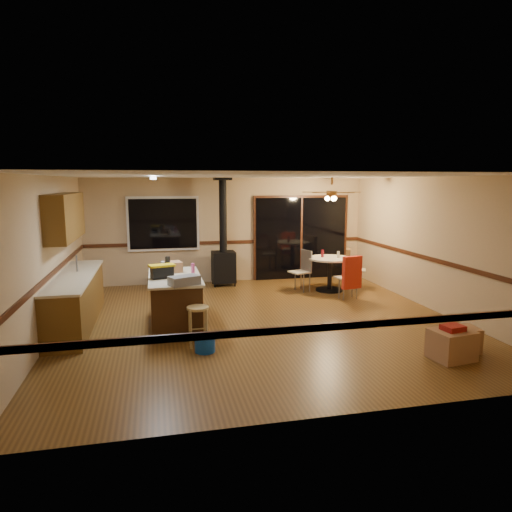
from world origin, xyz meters
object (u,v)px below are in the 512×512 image
object	(u,v)px
blue_bucket	(205,343)
chair_right	(349,264)
toolbox_grey	(184,280)
dining_table	(330,268)
chair_left	(303,266)
bar_stool	(198,326)
toolbox_black	(162,272)
box_under_window	(160,280)
wood_stove	(223,256)
kitchen_island	(175,301)
box_corner_a	(452,345)
chair_near	(351,272)
box_corner_b	(462,339)

from	to	relation	value
blue_bucket	chair_right	world-z (taller)	chair_right
toolbox_grey	blue_bucket	bearing A→B (deg)	-67.22
dining_table	chair_left	world-z (taller)	chair_left
bar_stool	chair_right	distance (m)	4.94
toolbox_black	box_under_window	xyz separation A→B (m)	(-0.02, 3.21, -0.81)
wood_stove	blue_bucket	size ratio (longest dim) A/B	8.28
dining_table	box_under_window	size ratio (longest dim) A/B	2.14
wood_stove	kitchen_island	bearing A→B (deg)	-113.09
toolbox_black	box_corner_a	xyz separation A→B (m)	(3.97, -2.24, -0.79)
dining_table	blue_bucket	bearing A→B (deg)	-135.05
wood_stove	chair_near	distance (m)	3.16
kitchen_island	wood_stove	distance (m)	3.33
toolbox_grey	bar_stool	size ratio (longest dim) A/B	0.75
toolbox_black	chair_left	distance (m)	3.92
bar_stool	box_corner_b	distance (m)	3.98
wood_stove	chair_right	distance (m)	3.01
wood_stove	dining_table	distance (m)	2.57
box_corner_b	toolbox_grey	bearing A→B (deg)	161.06
box_corner_a	wood_stove	bearing A→B (deg)	114.51
chair_left	box_under_window	bearing A→B (deg)	162.34
kitchen_island	blue_bucket	xyz separation A→B (m)	(0.36, -1.30, -0.33)
blue_bucket	chair_near	xyz separation A→B (m)	(3.38, 2.36, 0.47)
toolbox_black	bar_stool	size ratio (longest dim) A/B	0.58
toolbox_black	chair_left	xyz separation A→B (m)	(3.22, 2.18, -0.41)
kitchen_island	box_under_window	xyz separation A→B (m)	(-0.23, 3.10, -0.27)
chair_left	blue_bucket	bearing A→B (deg)	-128.14
chair_near	box_corner_a	bearing A→B (deg)	-89.75
wood_stove	toolbox_black	distance (m)	3.52
toolbox_black	box_corner_a	size ratio (longest dim) A/B	0.64
dining_table	chair_near	distance (m)	0.89
toolbox_black	chair_right	world-z (taller)	toolbox_black
bar_stool	chair_near	world-z (taller)	chair_near
wood_stove	box_corner_a	bearing A→B (deg)	-65.49
wood_stove	bar_stool	world-z (taller)	wood_stove
wood_stove	toolbox_grey	size ratio (longest dim) A/B	5.45
dining_table	chair_right	distance (m)	0.55
chair_near	blue_bucket	bearing A→B (deg)	-145.08
toolbox_grey	box_corner_b	size ratio (longest dim) A/B	1.04
kitchen_island	dining_table	xyz separation A→B (m)	(3.61, 1.94, 0.08)
toolbox_black	dining_table	bearing A→B (deg)	28.22
blue_bucket	chair_right	size ratio (longest dim) A/B	0.43
chair_left	toolbox_black	bearing A→B (deg)	-145.90
wood_stove	toolbox_grey	distance (m)	3.96
toolbox_black	chair_right	bearing A→B (deg)	26.56
chair_near	chair_right	size ratio (longest dim) A/B	1.00
toolbox_black	chair_near	world-z (taller)	toolbox_black
chair_near	kitchen_island	bearing A→B (deg)	-164.24
chair_near	box_under_window	distance (m)	4.49
box_under_window	chair_left	bearing A→B (deg)	-17.66
toolbox_black	box_under_window	distance (m)	3.32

